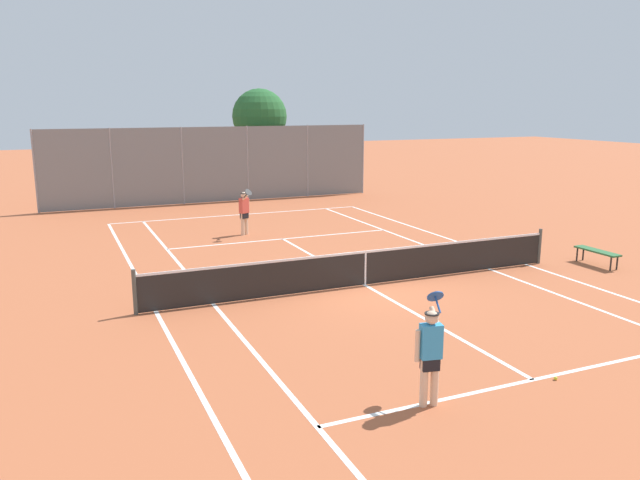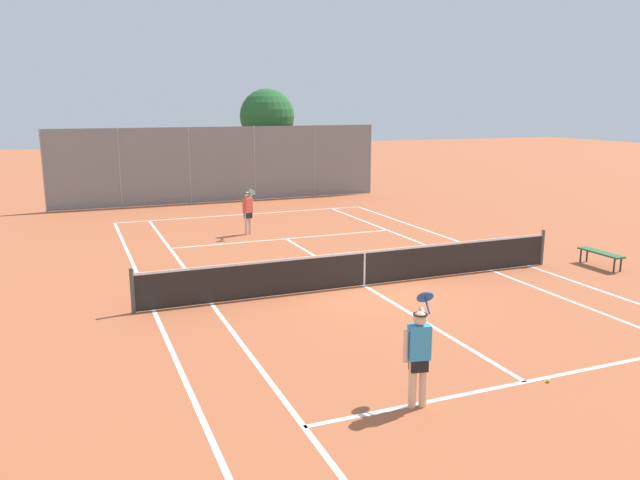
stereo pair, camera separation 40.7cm
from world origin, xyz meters
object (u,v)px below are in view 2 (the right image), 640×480
(tennis_net, at_px, (364,267))
(loose_tennis_ball_2, at_px, (226,273))
(player_far_left, at_px, (248,210))
(loose_tennis_ball_0, at_px, (548,381))
(courtside_bench, at_px, (601,254))
(tree_behind_left, at_px, (267,118))
(loose_tennis_ball_1, at_px, (261,267))
(player_near_side, at_px, (419,352))

(tennis_net, height_order, loose_tennis_ball_2, tennis_net)
(player_far_left, distance_m, loose_tennis_ball_0, 14.32)
(loose_tennis_ball_0, xyz_separation_m, loose_tennis_ball_2, (-3.49, 9.10, 0.00))
(tennis_net, bearing_deg, courtside_bench, -6.85)
(loose_tennis_ball_2, xyz_separation_m, tree_behind_left, (6.13, 15.56, 3.99))
(loose_tennis_ball_0, bearing_deg, tennis_net, 93.15)
(player_far_left, xyz_separation_m, loose_tennis_ball_2, (-2.10, -5.12, -0.89))
(tree_behind_left, bearing_deg, courtside_bench, -77.01)
(tree_behind_left, bearing_deg, tennis_net, -99.39)
(tennis_net, bearing_deg, loose_tennis_ball_2, 140.92)
(loose_tennis_ball_1, height_order, courtside_bench, courtside_bench)
(loose_tennis_ball_0, height_order, tree_behind_left, tree_behind_left)
(player_near_side, xyz_separation_m, player_far_left, (1.18, 14.12, 0.00))
(player_near_side, distance_m, tree_behind_left, 25.30)
(loose_tennis_ball_0, xyz_separation_m, loose_tennis_ball_1, (-2.40, 9.34, 0.00))
(player_far_left, height_order, courtside_bench, player_far_left)
(tennis_net, height_order, player_far_left, player_far_left)
(tennis_net, distance_m, player_near_side, 6.84)
(player_near_side, distance_m, loose_tennis_ball_2, 9.09)
(player_near_side, xyz_separation_m, loose_tennis_ball_0, (2.57, -0.10, -0.89))
(loose_tennis_ball_2, bearing_deg, tennis_net, -39.08)
(player_near_side, height_order, loose_tennis_ball_2, player_near_side)
(player_far_left, height_order, loose_tennis_ball_2, player_far_left)
(player_near_side, bearing_deg, loose_tennis_ball_1, 88.91)
(player_near_side, xyz_separation_m, loose_tennis_ball_2, (-0.92, 9.00, -0.89))
(loose_tennis_ball_0, relative_size, loose_tennis_ball_1, 1.00)
(player_near_side, relative_size, loose_tennis_ball_0, 26.88)
(tennis_net, bearing_deg, loose_tennis_ball_0, -86.85)
(courtside_bench, bearing_deg, player_far_left, 134.52)
(loose_tennis_ball_1, height_order, loose_tennis_ball_2, same)
(tennis_net, relative_size, player_near_side, 6.76)
(loose_tennis_ball_1, bearing_deg, courtside_bench, -21.29)
(tree_behind_left, bearing_deg, player_near_side, -101.97)
(player_far_left, relative_size, courtside_bench, 1.18)
(loose_tennis_ball_1, xyz_separation_m, loose_tennis_ball_2, (-1.09, -0.24, 0.00))
(tennis_net, distance_m, tree_behind_left, 18.68)
(player_near_side, xyz_separation_m, courtside_bench, (9.58, 5.57, -0.52))
(loose_tennis_ball_0, height_order, loose_tennis_ball_1, same)
(player_far_left, bearing_deg, tree_behind_left, 68.89)
(loose_tennis_ball_0, distance_m, loose_tennis_ball_1, 9.64)
(courtside_bench, bearing_deg, loose_tennis_ball_0, -141.02)
(player_near_side, height_order, player_far_left, same)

